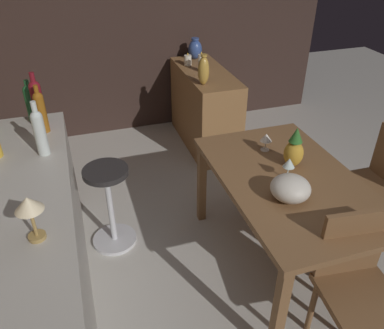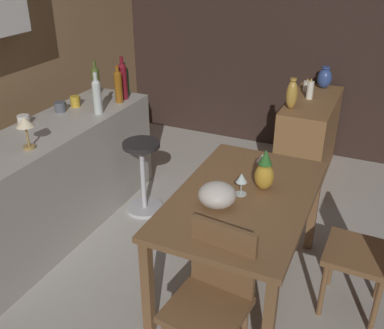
{
  "view_description": "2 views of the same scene",
  "coord_description": "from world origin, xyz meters",
  "views": [
    {
      "loc": [
        -1.71,
        1.0,
        2.15
      ],
      "look_at": [
        0.35,
        0.34,
        0.77
      ],
      "focal_mm": 36.67,
      "sensor_mm": 36.0,
      "label": 1
    },
    {
      "loc": [
        -2.3,
        -0.92,
        2.2
      ],
      "look_at": [
        0.32,
        0.27,
        0.73
      ],
      "focal_mm": 41.32,
      "sensor_mm": 36.0,
      "label": 2
    }
  ],
  "objects": [
    {
      "name": "ground_plane",
      "position": [
        0.0,
        0.0,
        0.0
      ],
      "size": [
        9.0,
        9.0,
        0.0
      ],
      "primitive_type": "plane",
      "color": "#B7B2A8"
    },
    {
      "name": "wall_side_right",
      "position": [
        2.55,
        0.3,
        1.3
      ],
      "size": [
        0.1,
        4.4,
        2.6
      ],
      "primitive_type": "cube",
      "color": "#33231E",
      "rests_on": "ground_plane"
    },
    {
      "name": "dining_table",
      "position": [
        0.05,
        -0.22,
        0.65
      ],
      "size": [
        1.37,
        0.84,
        0.74
      ],
      "color": "brown",
      "rests_on": "ground_plane"
    },
    {
      "name": "kitchen_counter",
      "position": [
        0.11,
        1.4,
        0.45
      ],
      "size": [
        2.1,
        0.6,
        0.9
      ],
      "primitive_type": "cube",
      "color": "#B2ADA3",
      "rests_on": "ground_plane"
    },
    {
      "name": "sideboard_cabinet",
      "position": [
        1.9,
        -0.3,
        0.41
      ],
      "size": [
        1.1,
        0.44,
        0.82
      ],
      "primitive_type": "cube",
      "color": "olive",
      "rests_on": "ground_plane"
    },
    {
      "name": "chair_near_window",
      "position": [
        -0.62,
        -0.28,
        0.49
      ],
      "size": [
        0.44,
        0.44,
        0.88
      ],
      "color": "brown",
      "rests_on": "ground_plane"
    },
    {
      "name": "chair_by_doorway",
      "position": [
        0.15,
        -1.02,
        0.48
      ],
      "size": [
        0.41,
        0.41,
        0.86
      ],
      "color": "brown",
      "rests_on": "ground_plane"
    },
    {
      "name": "bar_stool",
      "position": [
        0.63,
        0.88,
        0.36
      ],
      "size": [
        0.34,
        0.34,
        0.67
      ],
      "color": "#262323",
      "rests_on": "ground_plane"
    },
    {
      "name": "wine_glass_left",
      "position": [
        0.05,
        -0.2,
        0.85
      ],
      "size": [
        0.07,
        0.07,
        0.15
      ],
      "color": "silver",
      "rests_on": "dining_table"
    },
    {
      "name": "wine_glass_right",
      "position": [
        0.42,
        -0.23,
        0.84
      ],
      "size": [
        0.08,
        0.08,
        0.13
      ],
      "color": "silver",
      "rests_on": "dining_table"
    },
    {
      "name": "pineapple_centerpiece",
      "position": [
        0.18,
        -0.31,
        0.86
      ],
      "size": [
        0.13,
        0.13,
        0.28
      ],
      "color": "gold",
      "rests_on": "dining_table"
    },
    {
      "name": "fruit_bowl",
      "position": [
        -0.14,
        -0.11,
        0.81
      ],
      "size": [
        0.23,
        0.23,
        0.15
      ],
      "primitive_type": "ellipsoid",
      "color": "beige",
      "rests_on": "dining_table"
    },
    {
      "name": "wine_bottle_clear",
      "position": [
        0.55,
        1.23,
        1.06
      ],
      "size": [
        0.07,
        0.07,
        0.35
      ],
      "color": "silver",
      "rests_on": "kitchen_counter"
    },
    {
      "name": "wine_bottle_ruby",
      "position": [
        0.97,
        1.24,
        1.08
      ],
      "size": [
        0.08,
        0.08,
        0.38
      ],
      "color": "maroon",
      "rests_on": "kitchen_counter"
    },
    {
      "name": "wine_bottle_amber",
      "position": [
        0.87,
        1.23,
        1.06
      ],
      "size": [
        0.07,
        0.07,
        0.33
      ],
      "color": "#8C5114",
      "rests_on": "kitchen_counter"
    },
    {
      "name": "wine_bottle_green",
      "position": [
        1.08,
        1.3,
        1.04
      ],
      "size": [
        0.08,
        0.08,
        0.3
      ],
      "color": "#1E592D",
      "rests_on": "kitchen_counter"
    },
    {
      "name": "counter_lamp",
      "position": [
        -0.23,
        1.27,
        1.08
      ],
      "size": [
        0.13,
        0.13,
        0.23
      ],
      "color": "#A58447",
      "rests_on": "kitchen_counter"
    },
    {
      "name": "pillar_candle_tall",
      "position": [
        2.13,
        -0.19,
        0.87
      ],
      "size": [
        0.08,
        0.08,
        0.13
      ],
      "color": "white",
      "rests_on": "sideboard_cabinet"
    },
    {
      "name": "pillar_candle_short",
      "position": [
        1.91,
        -0.26,
        0.91
      ],
      "size": [
        0.06,
        0.06,
        0.2
      ],
      "color": "white",
      "rests_on": "sideboard_cabinet"
    },
    {
      "name": "vase_ceramic_blue",
      "position": [
        2.31,
        -0.33,
        0.93
      ],
      "size": [
        0.15,
        0.15,
        0.23
      ],
      "color": "#334C8C",
      "rests_on": "sideboard_cabinet"
    },
    {
      "name": "vase_brass",
      "position": [
        1.56,
        -0.16,
        0.95
      ],
      "size": [
        0.11,
        0.11,
        0.28
      ],
      "color": "#B78C38",
      "rests_on": "sideboard_cabinet"
    }
  ]
}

